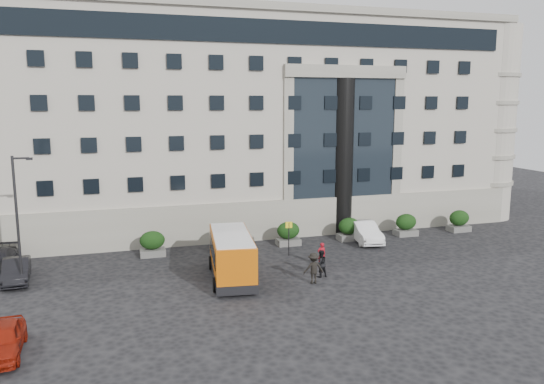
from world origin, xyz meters
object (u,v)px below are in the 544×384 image
Objects in this scene: hedge_d at (349,229)px; hedge_e at (406,225)px; bus_stop_sign at (289,233)px; street_lamp at (18,218)px; pedestrian_c at (314,268)px; hedge_b at (223,238)px; pedestrian_b at (321,264)px; parked_car_a at (2,340)px; hedge_f at (459,221)px; white_taxi at (365,232)px; minibus at (232,254)px; hedge_a at (152,243)px; parked_car_b at (16,271)px; pedestrian_a at (322,254)px; hedge_c at (288,233)px.

hedge_d and hedge_e have the same top height.
street_lamp is at bearing -173.46° from bus_stop_sign.
hedge_b is at bearing -63.70° from pedestrian_c.
parked_car_a is at bearing 13.46° from pedestrian_b.
hedge_e is at bearing 180.00° from hedge_f.
pedestrian_b is at bearing -59.20° from hedge_b.
hedge_e is 4.30m from white_taxi.
minibus reaches higher than pedestrian_b.
hedge_e is (20.80, 0.00, 0.00)m from hedge_a.
hedge_b is 0.44× the size of parked_car_a.
hedge_a is 20.80m from hedge_e.
pedestrian_c reaches higher than hedge_b.
hedge_b is 14.41m from street_lamp.
minibus is 1.66× the size of parked_car_b.
pedestrian_c is at bearing -22.81° from parked_car_b.
hedge_a is 0.37× the size of white_taxi.
hedge_a is 1.00× the size of hedge_e.
minibus is 13.92m from parked_car_a.
hedge_d is 26.91m from parked_car_a.
hedge_c is at bearing -86.21° from pedestrian_a.
parked_car_a is 0.97× the size of parked_car_b.
hedge_c is at bearing -95.67° from pedestrian_c.
white_taxi is at bearing 32.82° from minibus.
hedge_a is 1.00× the size of hedge_c.
pedestrian_a is (10.86, -5.78, -0.11)m from hedge_a.
hedge_f reaches higher than parked_car_b.
hedge_c is at bearing -98.61° from pedestrian_b.
hedge_b is 15.60m from hedge_e.
hedge_c is 19.27m from street_lamp.
minibus reaches higher than pedestrian_a.
street_lamp is (-7.94, -4.80, 3.44)m from hedge_a.
hedge_d is 24.27m from street_lamp.
hedge_b is at bearing 8.36° from parked_car_b.
parked_car_b is at bearing 172.52° from minibus.
pedestrian_b reaches higher than white_taxi.
street_lamp reaches higher than pedestrian_a.
pedestrian_a is (18.80, -0.98, -3.55)m from street_lamp.
hedge_e is 1.13× the size of pedestrian_a.
hedge_a reaches higher than pedestrian_a.
street_lamp is at bearing 91.43° from parked_car_a.
parked_car_a reaches higher than parked_car_b.
hedge_b is 0.43× the size of parked_car_b.
hedge_c is 1.00× the size of hedge_d.
bus_stop_sign is (4.30, -2.80, 0.80)m from hedge_b.
pedestrian_b is (9.92, -7.92, -0.04)m from hedge_a.
street_lamp is 1.85× the size of parked_car_b.
street_lamp is 3.17× the size of bus_stop_sign.
minibus reaches higher than parked_car_a.
minibus is (-5.99, -6.65, 0.67)m from hedge_c.
hedge_e is 29.34m from street_lamp.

